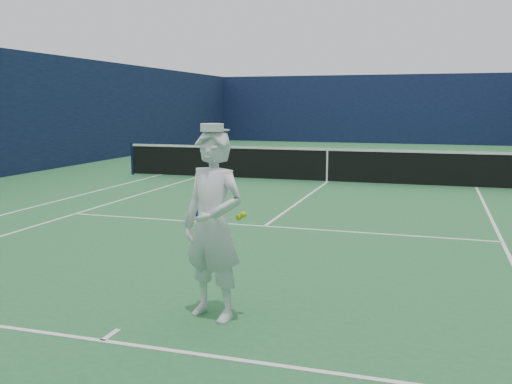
% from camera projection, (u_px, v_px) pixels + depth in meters
% --- Properties ---
extents(ground, '(80.00, 80.00, 0.00)m').
position_uv_depth(ground, '(327.00, 182.00, 16.69)').
color(ground, '#276736').
rests_on(ground, ground).
extents(court_markings, '(11.03, 23.83, 0.01)m').
position_uv_depth(court_markings, '(327.00, 182.00, 16.69)').
color(court_markings, white).
rests_on(court_markings, ground).
extents(windscreen_fence, '(20.12, 36.12, 4.00)m').
position_uv_depth(windscreen_fence, '(328.00, 114.00, 16.39)').
color(windscreen_fence, '#0F1739').
rests_on(windscreen_fence, ground).
extents(tennis_net, '(12.88, 0.09, 1.07)m').
position_uv_depth(tennis_net, '(327.00, 164.00, 16.61)').
color(tennis_net, '#141E4C').
rests_on(tennis_net, ground).
extents(tennis_player, '(0.84, 0.70, 2.06)m').
position_uv_depth(tennis_player, '(213.00, 225.00, 5.96)').
color(tennis_player, white).
rests_on(tennis_player, ground).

